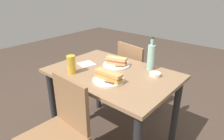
{
  "coord_description": "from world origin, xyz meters",
  "views": [
    {
      "loc": [
        -1.04,
        1.23,
        1.47
      ],
      "look_at": [
        0.0,
        0.0,
        0.76
      ],
      "focal_mm": 32.21,
      "sensor_mm": 36.0,
      "label": 1
    }
  ],
  "objects": [
    {
      "name": "beer_glass",
      "position": [
        0.25,
        0.24,
        0.82
      ],
      "size": [
        0.08,
        0.08,
        0.16
      ],
      "primitive_type": "cylinder",
      "color": "gold",
      "rests_on": "dining_table"
    },
    {
      "name": "water_bottle",
      "position": [
        -0.23,
        -0.27,
        0.87
      ],
      "size": [
        0.07,
        0.07,
        0.3
      ],
      "color": "#99C6B7",
      "rests_on": "dining_table"
    },
    {
      "name": "dining_table",
      "position": [
        0.0,
        0.0,
        0.62
      ],
      "size": [
        1.11,
        0.76,
        0.74
      ],
      "color": "#997251",
      "rests_on": "ground"
    },
    {
      "name": "plate_near",
      "position": [
        -0.09,
        0.15,
        0.75
      ],
      "size": [
        0.26,
        0.26,
        0.01
      ],
      "primitive_type": "cylinder",
      "color": "silver",
      "rests_on": "dining_table"
    },
    {
      "name": "olive_bowl",
      "position": [
        -0.33,
        -0.17,
        0.76
      ],
      "size": [
        0.1,
        0.1,
        0.03
      ],
      "primitive_type": "cylinder",
      "color": "silver",
      "rests_on": "dining_table"
    },
    {
      "name": "ground_plane",
      "position": [
        0.0,
        0.0,
        0.0
      ],
      "size": [
        8.0,
        8.0,
        0.0
      ],
      "primitive_type": "plane",
      "color": "#47382D"
    },
    {
      "name": "baguette_sandwich_far",
      "position": [
        0.07,
        -0.14,
        0.79
      ],
      "size": [
        0.21,
        0.12,
        0.07
      ],
      "color": "tan",
      "rests_on": "plate_far"
    },
    {
      "name": "knife_near",
      "position": [
        -0.1,
        0.21,
        0.76
      ],
      "size": [
        0.18,
        0.04,
        0.01
      ],
      "color": "silver",
      "rests_on": "plate_near"
    },
    {
      "name": "baguette_sandwich_near",
      "position": [
        -0.09,
        0.15,
        0.79
      ],
      "size": [
        0.24,
        0.07,
        0.07
      ],
      "color": "tan",
      "rests_on": "plate_near"
    },
    {
      "name": "plate_far",
      "position": [
        0.07,
        -0.14,
        0.75
      ],
      "size": [
        0.26,
        0.26,
        0.01
      ],
      "primitive_type": "cylinder",
      "color": "white",
      "rests_on": "dining_table"
    },
    {
      "name": "chair_near",
      "position": [
        0.13,
        -0.58,
        0.49
      ],
      "size": [
        0.47,
        0.47,
        0.86
      ],
      "color": "#936B47",
      "rests_on": "ground"
    },
    {
      "name": "chair_far",
      "position": [
        -0.0,
        0.58,
        0.49
      ],
      "size": [
        0.42,
        0.42,
        0.86
      ],
      "color": "#936B47",
      "rests_on": "ground"
    },
    {
      "name": "paper_napkin",
      "position": [
        0.31,
        0.01,
        0.75
      ],
      "size": [
        0.17,
        0.17,
        0.0
      ],
      "primitive_type": "cube",
      "rotation": [
        0.0,
        0.0,
        -0.26
      ],
      "color": "white",
      "rests_on": "dining_table"
    },
    {
      "name": "knife_far",
      "position": [
        0.04,
        -0.09,
        0.76
      ],
      "size": [
        0.17,
        0.09,
        0.01
      ],
      "color": "silver",
      "rests_on": "plate_far"
    }
  ]
}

